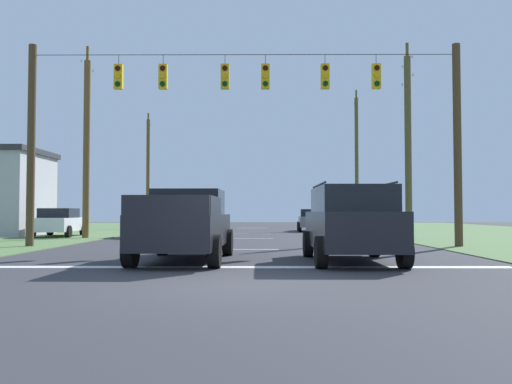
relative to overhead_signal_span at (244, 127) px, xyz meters
name	(u,v)px	position (x,y,z in m)	size (l,w,h in m)	color
ground_plane	(229,284)	(0.01, -10.30, -4.55)	(120.00, 120.00, 0.00)	#333338
stop_bar_stripe	(236,267)	(0.01, -7.35, -4.55)	(13.24, 0.45, 0.01)	white
lane_dash_0	(243,249)	(0.01, -1.35, -4.55)	(0.15, 2.50, 0.01)	white
lane_dash_1	(248,238)	(0.01, 6.48, -4.55)	(0.15, 2.50, 0.01)	white
lane_dash_2	(250,234)	(0.01, 11.92, -4.55)	(0.15, 2.50, 0.01)	white
lane_dash_3	(252,229)	(0.01, 22.13, -4.55)	(0.15, 2.50, 0.01)	white
lane_dash_4	(253,227)	(0.01, 26.07, -4.55)	(0.15, 2.50, 0.01)	white
overhead_signal_span	(244,127)	(0.00, 0.00, 0.00)	(16.55, 0.31, 7.75)	#4D3923
pickup_truck	(186,225)	(-1.43, -5.62, -3.58)	(2.39, 5.45, 1.95)	black
suv_black	(351,222)	(2.99, -6.06, -3.49)	(2.22, 4.80, 2.05)	black
distant_car_crossing_white	(59,222)	(-10.12, 8.12, -3.76)	(2.26, 4.42, 1.52)	silver
distant_car_oncoming	(167,222)	(-4.19, 7.23, -3.76)	(4.44, 2.31, 1.52)	silver
distant_car_far_parked	(312,220)	(4.23, 16.51, -3.76)	(2.18, 4.38, 1.52)	slate
utility_pole_mid_right	(408,142)	(7.89, 5.86, 0.20)	(0.33, 1.99, 9.69)	brown
utility_pole_far_right	(357,161)	(8.27, 21.69, 0.81)	(0.29, 1.71, 11.01)	brown
utility_pole_mid_left	(87,146)	(-8.17, 6.54, 0.10)	(0.33, 1.90, 9.77)	brown
utility_pole_far_left	(148,172)	(-8.32, 22.02, -0.02)	(0.27, 1.55, 9.26)	brown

